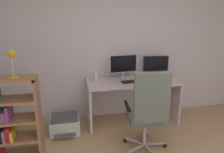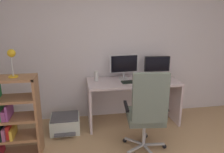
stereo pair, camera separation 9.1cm
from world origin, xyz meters
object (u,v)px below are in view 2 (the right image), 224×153
Objects in this scene: monitor_secondary at (157,65)px; monitor_main at (124,65)px; desk at (133,92)px; bookshelf at (2,120)px; computer_mouse at (148,80)px; printer at (65,123)px; desktop_speaker at (96,76)px; office_chair at (147,111)px; keyboard at (132,82)px; desk_lamp at (12,58)px.

monitor_main is at bearing -180.00° from monitor_secondary.
desk is 2.00m from bookshelf.
bookshelf is (-2.13, -0.60, -0.24)m from computer_mouse.
monitor_main is 0.98× the size of printer.
monitor_secondary is 0.36m from computer_mouse.
desk is 3.04× the size of printer.
bookshelf is at bearing -143.81° from printer.
monitor_secondary is 0.41× the size of bookshelf.
desktop_speaker reaches higher than printer.
desktop_speaker is (-0.85, 0.15, 0.07)m from computer_mouse.
office_chair reaches higher than bookshelf.
desktop_speaker is (-0.48, -0.05, -0.16)m from monitor_main.
keyboard is at bearing -155.69° from monitor_secondary.
computer_mouse reaches higher than desk.
office_chair is at bearing -9.44° from desk_lamp.
printer is (-1.39, -0.05, -0.64)m from computer_mouse.
desktop_speaker is at bearing 21.13° from printer.
computer_mouse is at bearing 17.26° from desk_lamp.
bookshelf is 0.81m from desk_lamp.
desk is 8.93× the size of desktop_speaker.
desk_lamp is at bearing 170.56° from office_chair.
bookshelf reaches higher than desktop_speaker.
monitor_main is 1.13m from office_chair.
keyboard is 0.29m from computer_mouse.
computer_mouse is 0.20× the size of printer.
monitor_main is at bearing 27.27° from desk_lamp.
printer is (-1.15, -0.12, -0.43)m from desk.
monitor_main is 0.34m from keyboard.
monitor_main is 1.77m from desk_lamp.
monitor_secondary is 1.24m from office_chair.
monitor_main is 4.91× the size of computer_mouse.
monitor_main is 1.10× the size of monitor_secondary.
desk_lamp is (-2.14, -0.80, 0.35)m from monitor_secondary.
monitor_main reaches higher than desktop_speaker.
desk_lamp is (-1.92, -0.60, 0.55)m from computer_mouse.
printer is at bearing 45.58° from desk_lamp.
bookshelf reaches higher than printer.
desk_lamp is at bearing -134.42° from printer.
keyboard is 1.94m from bookshelf.
office_chair is at bearing -8.36° from bookshelf.
keyboard reaches higher than desk.
desk is 0.64m from monitor_secondary.
desktop_speaker is 1.52m from bookshelf.
monitor_secondary is 2.62× the size of desktop_speaker.
office_chair is (0.06, -1.07, -0.37)m from monitor_main.
desk is at bearing 61.65° from keyboard.
monitor_main is (-0.13, 0.13, 0.45)m from desk.
desk is 3.09× the size of monitor_main.
monitor_main is at bearing 133.64° from desk.
desk is 0.48m from monitor_main.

